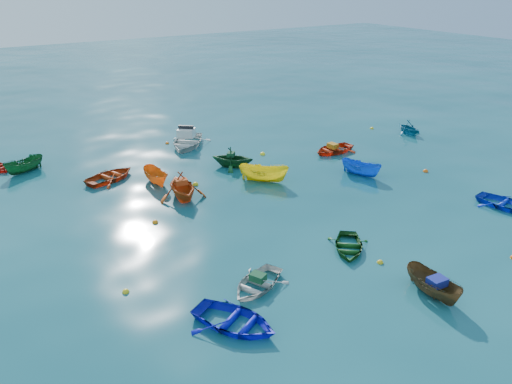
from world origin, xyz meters
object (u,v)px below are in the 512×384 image
dinghy_blue_sw (235,326)px  motorboat_white (187,146)px  dinghy_white_near (257,287)px  dinghy_blue_se (505,207)px

dinghy_blue_sw → motorboat_white: size_ratio=0.78×
dinghy_white_near → motorboat_white: motorboat_white is taller
motorboat_white → dinghy_blue_se: bearing=-20.7°
dinghy_white_near → dinghy_blue_se: bearing=61.6°
dinghy_white_near → motorboat_white: bearing=138.6°
dinghy_blue_sw → dinghy_blue_se: 17.71m
dinghy_white_near → dinghy_blue_se: (15.70, -0.93, 0.00)m
dinghy_blue_sw → dinghy_blue_se: bearing=-26.3°
dinghy_white_near → dinghy_blue_se: 15.73m
dinghy_white_near → dinghy_blue_se: size_ratio=0.90×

